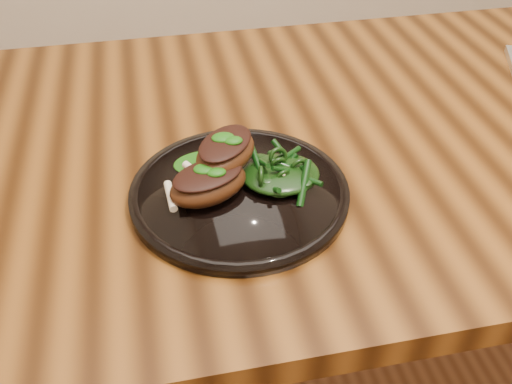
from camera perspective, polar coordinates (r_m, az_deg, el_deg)
desk at (r=1.00m, az=14.88°, el=3.13°), size 1.60×0.80×0.75m
plate at (r=0.75m, az=-1.67°, el=-0.03°), size 0.29×0.29×0.02m
lamb_chop_front at (r=0.72m, az=-4.85°, el=0.94°), size 0.12×0.10×0.05m
lamb_chop_back at (r=0.75m, az=-3.12°, el=4.09°), size 0.12×0.12×0.05m
herb_smear at (r=0.79m, az=-5.06°, el=2.96°), size 0.09×0.06×0.01m
greens_heap at (r=0.75m, az=2.49°, el=2.23°), size 0.10×0.10×0.04m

